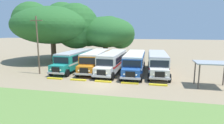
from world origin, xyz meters
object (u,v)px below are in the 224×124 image
secondary_tree (57,25)px  parked_bus_slot_2 (113,61)px  parked_bus_slot_1 (96,60)px  parked_bus_slot_4 (158,62)px  utility_pole (38,44)px  waiting_shelter (213,65)px  parked_bus_slot_0 (75,59)px  parked_bus_slot_3 (135,62)px  broad_shade_tree (105,32)px

secondary_tree → parked_bus_slot_2: bearing=-31.3°
parked_bus_slot_1 → parked_bus_slot_4: 9.30m
utility_pole → waiting_shelter: size_ratio=2.21×
secondary_tree → parked_bus_slot_0: bearing=-47.6°
parked_bus_slot_3 → parked_bus_slot_2: bearing=-93.3°
secondary_tree → waiting_shelter: bearing=-27.9°
parked_bus_slot_0 → parked_bus_slot_4: (12.63, 0.18, 0.00)m
parked_bus_slot_1 → parked_bus_slot_3: same height
parked_bus_slot_1 → secondary_tree: (-10.32, 7.40, 5.59)m
parked_bus_slot_4 → broad_shade_tree: size_ratio=0.87×
broad_shade_tree → parked_bus_slot_0: bearing=-101.1°
parked_bus_slot_1 → parked_bus_slot_2: bearing=75.5°
parked_bus_slot_2 → parked_bus_slot_3: bearing=88.9°
parked_bus_slot_0 → broad_shade_tree: (2.12, 10.77, 4.12)m
parked_bus_slot_0 → utility_pole: bearing=-38.1°
parked_bus_slot_0 → waiting_shelter: 19.05m
parked_bus_slot_3 → utility_pole: bearing=-74.7°
secondary_tree → utility_pole: bearing=-73.7°
parked_bus_slot_0 → broad_shade_tree: broad_shade_tree is taller
parked_bus_slot_0 → utility_pole: (-3.52, -4.22, 2.64)m
parked_bus_slot_2 → parked_bus_slot_4: 6.49m
parked_bus_slot_0 → parked_bus_slot_4: same height
parked_bus_slot_0 → parked_bus_slot_4: size_ratio=1.00×
broad_shade_tree → utility_pole: (-5.64, -14.99, -1.47)m
parked_bus_slot_1 → parked_bus_slot_2: (2.83, -0.60, 0.00)m
parked_bus_slot_0 → broad_shade_tree: size_ratio=0.87×
parked_bus_slot_1 → broad_shade_tree: size_ratio=0.87×
parked_bus_slot_2 → parked_bus_slot_4: (6.47, 0.54, 0.00)m
parked_bus_slot_2 → secondary_tree: size_ratio=0.67×
parked_bus_slot_3 → parked_bus_slot_4: same height
parked_bus_slot_3 → parked_bus_slot_1: bearing=-97.7°
parked_bus_slot_0 → waiting_shelter: bearing=74.4°
parked_bus_slot_1 → broad_shade_tree: bearing=-175.9°
parked_bus_slot_3 → waiting_shelter: parked_bus_slot_3 is taller
parked_bus_slot_2 → utility_pole: bearing=-66.7°
parked_bus_slot_2 → utility_pole: utility_pole is taller
parked_bus_slot_4 → utility_pole: size_ratio=1.37×
parked_bus_slot_0 → parked_bus_slot_1: (3.34, 0.24, 0.00)m
parked_bus_slot_3 → waiting_shelter: (8.75, -5.15, 0.87)m
parked_bus_slot_0 → parked_bus_slot_2: (6.16, -0.36, 0.00)m
secondary_tree → parked_bus_slot_1: bearing=-35.6°
parked_bus_slot_2 → parked_bus_slot_3: same height
broad_shade_tree → waiting_shelter: bearing=-45.7°
broad_shade_tree → utility_pole: 16.09m
parked_bus_slot_3 → broad_shade_tree: broad_shade_tree is taller
parked_bus_slot_4 → waiting_shelter: bearing=41.9°
utility_pole → waiting_shelter: bearing=-3.8°
secondary_tree → utility_pole: size_ratio=2.05×
parked_bus_slot_2 → secondary_tree: 16.37m
parked_bus_slot_2 → secondary_tree: (-13.15, 8.00, 5.59)m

